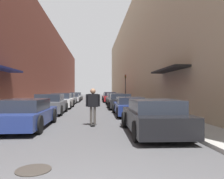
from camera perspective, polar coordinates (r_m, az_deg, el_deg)
ground at (r=27.37m, az=-5.44°, el=-3.65°), size 136.93×136.93×0.00m
curb_strip_left at (r=33.95m, az=-12.98°, el=-2.90°), size 1.80×62.24×0.12m
curb_strip_right at (r=33.83m, az=2.48°, el=-2.91°), size 1.80×62.24×0.12m
building_row_left at (r=34.68m, az=-17.74°, el=6.12°), size 4.90×62.24×10.94m
building_row_right at (r=34.69m, az=7.29°, el=8.58°), size 4.90×62.24×13.91m
parked_car_left_0 at (r=10.04m, az=-21.63°, el=-5.92°), size 1.99×4.63×1.23m
parked_car_left_1 at (r=15.61m, az=-15.73°, el=-3.71°), size 1.95×4.32×1.37m
parked_car_left_2 at (r=20.34m, az=-12.91°, el=-2.93°), size 1.89×4.11×1.36m
parked_car_left_3 at (r=25.91m, az=-11.51°, el=-2.43°), size 1.86×4.32×1.34m
parked_car_left_4 at (r=31.09m, az=-10.23°, el=-2.18°), size 2.09×4.34×1.16m
parked_car_left_5 at (r=36.32m, az=-9.46°, el=-1.82°), size 2.08×4.52×1.32m
parked_car_right_0 at (r=8.31m, az=10.75°, el=-7.01°), size 1.97×4.44×1.26m
parked_car_right_1 at (r=14.25m, az=4.44°, el=-4.37°), size 1.89×4.75×1.18m
parked_car_right_2 at (r=19.23m, az=2.00°, el=-3.12°), size 2.03×4.09×1.32m
parked_car_right_3 at (r=24.78m, az=0.75°, el=-2.51°), size 1.95×4.18×1.32m
parked_car_right_4 at (r=30.22m, az=-0.64°, el=-2.06°), size 1.85×3.98×1.42m
parked_car_right_5 at (r=35.76m, az=-0.93°, el=-1.89°), size 2.03×4.41×1.25m
skateboarder at (r=10.02m, az=-5.01°, el=-3.45°), size 0.65×0.78×1.69m
manhole_cover at (r=4.89m, az=-19.81°, el=-19.14°), size 0.70×0.70×0.02m
traffic_light at (r=26.97m, az=3.52°, el=1.09°), size 0.16×0.22×3.45m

